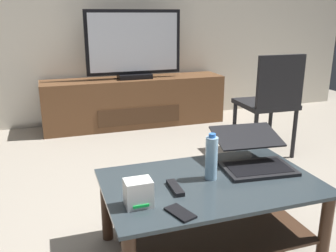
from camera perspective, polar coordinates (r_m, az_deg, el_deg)
ground_plane at (r=2.21m, az=1.55°, el=-16.30°), size 7.68×7.68×0.00m
coffee_table at (r=1.94m, az=6.51°, el=-11.91°), size 1.07×0.67×0.41m
media_cabinet at (r=4.15m, az=-5.15°, el=3.75°), size 2.00×0.43×0.53m
television at (r=4.03m, az=-5.31°, el=12.24°), size 1.03×0.20×0.72m
dining_chair at (r=3.27m, az=15.62°, el=3.99°), size 0.45×0.45×0.90m
laptop at (r=2.08m, az=13.06°, el=-4.41°), size 0.41×0.44×0.18m
router_box at (r=1.63m, az=-4.62°, el=-10.31°), size 0.12×0.09×0.12m
water_bottle_near at (r=1.86m, az=6.74°, el=-4.90°), size 0.06×0.06×0.24m
cell_phone at (r=1.59m, az=1.90°, el=-13.28°), size 0.11×0.16×0.01m
tv_remote at (r=1.78m, az=1.12°, el=-9.54°), size 0.05×0.16×0.02m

